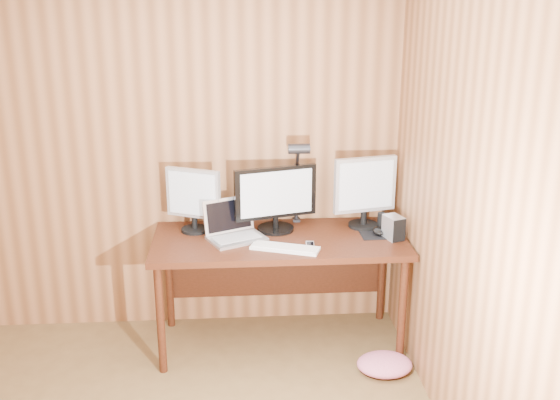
{
  "coord_description": "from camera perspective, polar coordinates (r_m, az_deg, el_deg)",
  "views": [
    {
      "loc": [
        0.66,
        -2.22,
        2.27
      ],
      "look_at": [
        0.93,
        1.58,
        1.02
      ],
      "focal_mm": 42.0,
      "sensor_mm": 36.0,
      "label": 1
    }
  ],
  "objects": [
    {
      "name": "monitor_left",
      "position": [
        4.23,
        -7.55,
        0.15
      ],
      "size": [
        0.35,
        0.18,
        0.42
      ],
      "rotation": [
        0.0,
        0.0,
        -0.42
      ],
      "color": "black",
      "rests_on": "desk"
    },
    {
      "name": "speaker",
      "position": [
        4.33,
        8.78,
        -1.83
      ],
      "size": [
        0.05,
        0.05,
        0.11
      ],
      "primitive_type": "cylinder",
      "color": "black",
      "rests_on": "desk"
    },
    {
      "name": "room_shell",
      "position": [
        2.53,
        -18.93,
        -6.61
      ],
      "size": [
        4.0,
        4.0,
        4.0
      ],
      "color": "brown",
      "rests_on": "ground"
    },
    {
      "name": "monitor_center",
      "position": [
        4.21,
        -0.38,
        0.18
      ],
      "size": [
        0.53,
        0.24,
        0.43
      ],
      "rotation": [
        0.0,
        0.0,
        0.27
      ],
      "color": "black",
      "rests_on": "desk"
    },
    {
      "name": "keyboard",
      "position": [
        3.97,
        0.44,
        -4.19
      ],
      "size": [
        0.43,
        0.26,
        0.02
      ],
      "rotation": [
        0.0,
        0.0,
        -0.35
      ],
      "color": "white",
      "rests_on": "desk"
    },
    {
      "name": "desk",
      "position": [
        4.26,
        -0.12,
        -4.5
      ],
      "size": [
        1.6,
        0.7,
        0.75
      ],
      "color": "#3A190C",
      "rests_on": "floor"
    },
    {
      "name": "desk_lamp",
      "position": [
        4.26,
        1.57,
        2.57
      ],
      "size": [
        0.14,
        0.2,
        0.61
      ],
      "rotation": [
        0.0,
        0.0,
        0.02
      ],
      "color": "black",
      "rests_on": "desk"
    },
    {
      "name": "mouse",
      "position": [
        4.24,
        8.57,
        -2.7
      ],
      "size": [
        0.1,
        0.13,
        0.04
      ],
      "primitive_type": "ellipsoid",
      "rotation": [
        0.0,
        0.0,
        0.26
      ],
      "color": "black",
      "rests_on": "mousepad"
    },
    {
      "name": "hard_drive",
      "position": [
        4.17,
        9.87,
        -2.38
      ],
      "size": [
        0.13,
        0.16,
        0.15
      ],
      "rotation": [
        0.0,
        0.0,
        0.35
      ],
      "color": "silver",
      "rests_on": "desk"
    },
    {
      "name": "monitor_right",
      "position": [
        4.3,
        7.4,
        0.89
      ],
      "size": [
        0.42,
        0.2,
        0.47
      ],
      "rotation": [
        0.0,
        0.0,
        0.21
      ],
      "color": "black",
      "rests_on": "desk"
    },
    {
      "name": "laptop",
      "position": [
        4.15,
        -4.09,
        -2.5
      ],
      "size": [
        0.42,
        0.38,
        0.24
      ],
      "rotation": [
        0.0,
        0.0,
        0.44
      ],
      "color": "silver",
      "rests_on": "desk"
    },
    {
      "name": "fabric_pile",
      "position": [
        4.2,
        9.09,
        -13.96
      ],
      "size": [
        0.41,
        0.37,
        0.11
      ],
      "primitive_type": null,
      "rotation": [
        0.0,
        0.0,
        0.31
      ],
      "color": "#CF6482",
      "rests_on": "floor"
    },
    {
      "name": "mousepad",
      "position": [
        4.25,
        8.56,
        -2.97
      ],
      "size": [
        0.23,
        0.19,
        0.0
      ],
      "primitive_type": "cube",
      "rotation": [
        0.0,
        0.0,
        0.02
      ],
      "color": "black",
      "rests_on": "desk"
    },
    {
      "name": "phone",
      "position": [
        4.03,
        2.64,
        -3.9
      ],
      "size": [
        0.06,
        0.1,
        0.01
      ],
      "rotation": [
        0.0,
        0.0,
        -0.07
      ],
      "color": "silver",
      "rests_on": "desk"
    }
  ]
}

